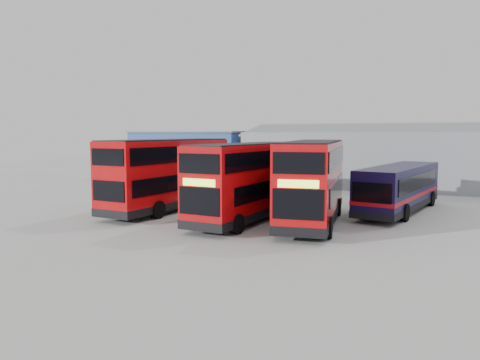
# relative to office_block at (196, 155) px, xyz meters

# --- Properties ---
(ground_plane) EXTENTS (120.00, 120.00, 0.00)m
(ground_plane) POSITION_rel_office_block_xyz_m (14.00, -17.99, -2.58)
(ground_plane) COLOR #9F9F9A
(ground_plane) RESTS_ON ground
(office_block) EXTENTS (12.30, 8.32, 5.12)m
(office_block) POSITION_rel_office_block_xyz_m (0.00, 0.00, 0.00)
(office_block) COLOR navy
(office_block) RESTS_ON ground
(maintenance_shed) EXTENTS (30.50, 12.00, 5.89)m
(maintenance_shed) POSITION_rel_office_block_xyz_m (22.00, 2.01, 0.02)
(maintenance_shed) COLOR gray
(maintenance_shed) RESTS_ON ground
(double_decker_left) EXTENTS (3.41, 10.90, 4.54)m
(double_decker_left) POSITION_rel_office_block_xyz_m (8.52, -18.97, -0.32)
(double_decker_left) COLOR red
(double_decker_left) RESTS_ON ground
(double_decker_centre) EXTENTS (3.20, 10.48, 4.37)m
(double_decker_centre) POSITION_rel_office_block_xyz_m (14.49, -20.06, -0.40)
(double_decker_centre) COLOR red
(double_decker_centre) RESTS_ON ground
(double_decker_right) EXTENTS (4.02, 10.90, 4.51)m
(double_decker_right) POSITION_rel_office_block_xyz_m (18.03, -19.39, -0.33)
(double_decker_right) COLOR red
(double_decker_right) RESTS_ON ground
(single_decker_blue) EXTENTS (4.30, 10.95, 2.90)m
(single_decker_blue) POSITION_rel_office_block_xyz_m (22.08, -13.78, -1.14)
(single_decker_blue) COLOR #0C0C34
(single_decker_blue) RESTS_ON ground
(panel_van) EXTENTS (2.43, 5.09, 2.16)m
(panel_van) POSITION_rel_office_block_xyz_m (-2.13, -5.33, -1.37)
(panel_van) COLOR silver
(panel_van) RESTS_ON ground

